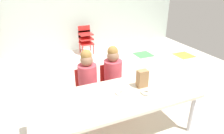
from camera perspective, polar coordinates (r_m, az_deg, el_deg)
The scene contains 11 objects.
ground_plane at distance 3.32m, azimuth -5.63°, elevation -8.75°, with size 6.61×4.95×0.02m.
back_wall at distance 5.24m, azimuth -15.22°, elevation 17.59°, with size 6.61×0.10×2.51m, color #B2C1B7.
craft_table at distance 2.35m, azimuth 0.98°, elevation -9.08°, with size 1.91×0.78×0.54m.
seated_child_near_camera at distance 2.79m, azimuth -7.02°, elevation -2.33°, with size 0.32×0.32×0.92m.
seated_child_middle_seat at distance 2.90m, azimuth 0.20°, elevation -0.98°, with size 0.32×0.31×0.92m.
kid_chair_red_stack at distance 5.12m, azimuth -7.51°, elevation 8.26°, with size 0.32×0.30×0.68m.
paper_bag_brown at distance 2.49m, azimuth 8.58°, elevation -3.25°, with size 0.13×0.09×0.22m, color #9E754C.
paper_plate_near_edge at distance 2.36m, azimuth 2.22°, elevation -7.64°, with size 0.18×0.18×0.01m, color white.
paper_plate_center_table at distance 2.29m, azimuth -14.56°, elevation -9.59°, with size 0.18×0.18×0.01m, color white.
donut_powdered_on_plate at distance 2.35m, azimuth 2.23°, elevation -7.24°, with size 0.11×0.11×0.03m, color white.
donut_powdered_loose at distance 2.40m, azimuth 9.59°, elevation -7.06°, with size 0.12×0.12×0.03m, color white.
Camera 1 is at (-0.82, -2.67, 1.80)m, focal length 32.21 mm.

